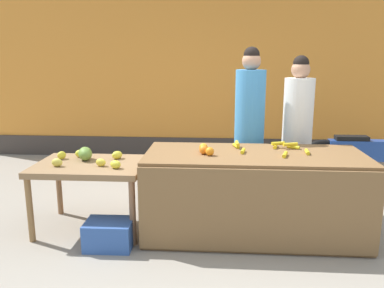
{
  "coord_description": "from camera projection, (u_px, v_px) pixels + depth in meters",
  "views": [
    {
      "loc": [
        -0.04,
        -3.73,
        1.76
      ],
      "look_at": [
        -0.32,
        0.15,
        0.89
      ],
      "focal_mm": 36.31,
      "sensor_mm": 36.0,
      "label": 1
    }
  ],
  "objects": [
    {
      "name": "ground_plane",
      "position": [
        221.0,
        231.0,
        4.02
      ],
      "size": [
        24.0,
        24.0,
        0.0
      ],
      "primitive_type": "plane",
      "color": "gray"
    },
    {
      "name": "market_wall_back",
      "position": [
        222.0,
        62.0,
        6.69
      ],
      "size": [
        8.68,
        0.23,
        3.42
      ],
      "color": "orange",
      "rests_on": "ground"
    },
    {
      "name": "fruit_stall_counter",
      "position": [
        253.0,
        194.0,
        3.89
      ],
      "size": [
        2.15,
        0.93,
        0.84
      ],
      "color": "brown",
      "rests_on": "ground"
    },
    {
      "name": "side_table_wooden",
      "position": [
        91.0,
        171.0,
        3.97
      ],
      "size": [
        1.1,
        0.79,
        0.71
      ],
      "color": "olive",
      "rests_on": "ground"
    },
    {
      "name": "banana_bunch_pile",
      "position": [
        272.0,
        147.0,
        3.93
      ],
      "size": [
        0.74,
        0.52,
        0.07
      ],
      "color": "yellow",
      "rests_on": "fruit_stall_counter"
    },
    {
      "name": "orange_pile",
      "position": [
        205.0,
        150.0,
        3.78
      ],
      "size": [
        0.15,
        0.24,
        0.09
      ],
      "color": "orange",
      "rests_on": "fruit_stall_counter"
    },
    {
      "name": "mango_papaya_pile",
      "position": [
        88.0,
        156.0,
        4.02
      ],
      "size": [
        0.79,
        0.54,
        0.14
      ],
      "color": "yellow",
      "rests_on": "side_table_wooden"
    },
    {
      "name": "vendor_woman_blue_shirt",
      "position": [
        249.0,
        129.0,
        4.47
      ],
      "size": [
        0.34,
        0.34,
        1.88
      ],
      "color": "#33333D",
      "rests_on": "ground"
    },
    {
      "name": "vendor_woman_white_shirt",
      "position": [
        297.0,
        133.0,
        4.51
      ],
      "size": [
        0.34,
        0.34,
        1.79
      ],
      "color": "#33333D",
      "rests_on": "ground"
    },
    {
      "name": "parked_motorcycle",
      "position": [
        357.0,
        157.0,
        5.4
      ],
      "size": [
        1.6,
        0.18,
        0.88
      ],
      "color": "black",
      "rests_on": "ground"
    },
    {
      "name": "produce_crate",
      "position": [
        109.0,
        234.0,
        3.66
      ],
      "size": [
        0.45,
        0.33,
        0.26
      ],
      "primitive_type": "cube",
      "rotation": [
        0.0,
        0.0,
        0.02
      ],
      "color": "#3359A5",
      "rests_on": "ground"
    },
    {
      "name": "produce_sack",
      "position": [
        177.0,
        182.0,
        4.79
      ],
      "size": [
        0.42,
        0.37,
        0.51
      ],
      "primitive_type": "ellipsoid",
      "rotation": [
        0.0,
        0.0,
        0.22
      ],
      "color": "tan",
      "rests_on": "ground"
    }
  ]
}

